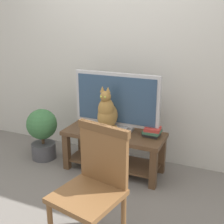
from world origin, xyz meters
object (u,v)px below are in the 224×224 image
at_px(tv, 116,101).
at_px(cat, 107,113).
at_px(book_stack, 152,132).
at_px(tv_stand, 114,145).
at_px(potted_plant, 42,131).
at_px(wooden_chair, 94,180).
at_px(media_box, 107,131).

xyz_separation_m(tv, cat, (-0.05, -0.14, -0.10)).
bearing_deg(book_stack, tv_stand, -171.39).
xyz_separation_m(tv, potted_plant, (-0.93, -0.13, -0.45)).
relative_size(tv_stand, book_stack, 5.84).
relative_size(cat, book_stack, 2.46).
bearing_deg(book_stack, wooden_chair, -95.41).
bearing_deg(tv, potted_plant, -171.71).
height_order(cat, potted_plant, cat).
height_order(media_box, cat, cat).
distance_m(tv_stand, wooden_chair, 1.15).
relative_size(tv_stand, wooden_chair, 1.20).
bearing_deg(cat, potted_plant, 179.44).
height_order(tv, wooden_chair, tv).
bearing_deg(tv_stand, media_box, -133.01).
height_order(media_box, book_stack, book_stack).
xyz_separation_m(wooden_chair, potted_plant, (-1.24, 1.02, -0.19)).
distance_m(cat, wooden_chair, 1.08).
distance_m(media_box, potted_plant, 0.89).
bearing_deg(wooden_chair, tv, 105.03).
xyz_separation_m(tv_stand, potted_plant, (-0.93, -0.06, 0.04)).
bearing_deg(tv_stand, book_stack, 8.61).
xyz_separation_m(tv, wooden_chair, (0.31, -1.15, -0.27)).
relative_size(media_box, wooden_chair, 0.42).
height_order(book_stack, potted_plant, potted_plant).
bearing_deg(tv, wooden_chair, -74.97).
bearing_deg(tv, book_stack, -1.16).
distance_m(wooden_chair, book_stack, 1.15).
distance_m(media_box, book_stack, 0.49).
relative_size(tv_stand, potted_plant, 1.77).
height_order(wooden_chair, book_stack, wooden_chair).
distance_m(tv_stand, tv, 0.49).
bearing_deg(cat, wooden_chair, -70.33).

